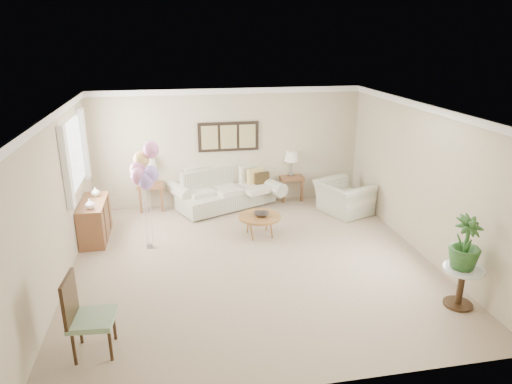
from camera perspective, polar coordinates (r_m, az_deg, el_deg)
ground_plane at (r=7.91m, az=-0.45°, el=-8.69°), size 6.00×6.00×0.00m
room_shell at (r=7.37m, az=-1.45°, el=2.83°), size 6.04×6.04×2.60m
wall_art_triptych at (r=10.16m, az=-3.45°, el=6.92°), size 1.35×0.06×0.65m
sofa at (r=10.27m, az=-3.77°, el=0.05°), size 2.68×1.70×0.87m
end_table_left at (r=10.28m, az=-13.01°, el=0.61°), size 0.56×0.51×0.61m
end_table_right at (r=10.67m, az=4.39°, el=1.60°), size 0.54×0.49×0.58m
lamp_left at (r=10.13m, az=-13.24°, el=3.53°), size 0.33×0.33×0.58m
lamp_right at (r=10.52m, az=4.46°, el=4.39°), size 0.33×0.33×0.58m
coffee_table at (r=8.73m, az=0.46°, el=-3.18°), size 0.82×0.82×0.41m
decor_bowl at (r=8.68m, az=0.68°, el=-2.82°), size 0.34×0.34×0.07m
armchair at (r=10.04m, az=10.87°, el=-0.69°), size 1.25×1.33×0.70m
side_table at (r=7.15m, az=24.37°, el=-9.69°), size 0.56×0.56×0.60m
potted_plant at (r=6.91m, az=24.73°, el=-5.80°), size 0.52×0.52×0.77m
accent_chair at (r=5.97m, az=-20.61°, el=-14.07°), size 0.55×0.55×1.05m
credenza at (r=9.15m, az=-19.50°, el=-3.32°), size 0.46×1.20×0.74m
vase_white at (r=8.65m, az=-20.05°, el=-1.40°), size 0.21×0.21×0.18m
vase_sage at (r=9.28m, az=-19.43°, el=0.04°), size 0.21×0.21×0.18m
balloon_cluster at (r=8.10m, az=-13.80°, el=2.83°), size 0.52×0.51×1.97m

